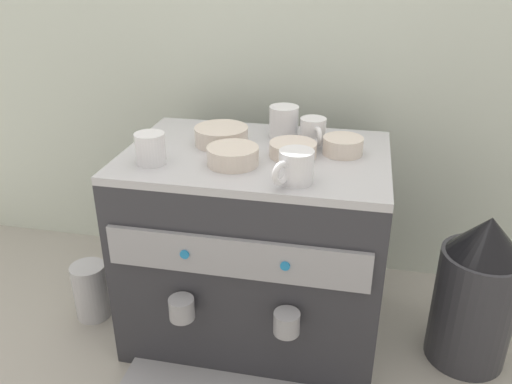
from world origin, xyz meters
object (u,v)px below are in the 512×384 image
object	(u,v)px
coffee_grinder	(476,293)
milk_pitcher	(91,291)
ceramic_bowl_1	(233,156)
ceramic_cup_3	(295,167)
ceramic_bowl_0	(343,146)
ceramic_bowl_2	(221,136)
ceramic_bowl_3	(293,150)
ceramic_cup_1	(283,122)
ceramic_cup_0	(313,131)
espresso_machine	(256,246)
ceramic_cup_2	(151,148)

from	to	relation	value
coffee_grinder	milk_pitcher	size ratio (longest dim) A/B	2.46
milk_pitcher	ceramic_bowl_1	bearing A→B (deg)	-3.59
ceramic_bowl_1	milk_pitcher	xyz separation A→B (m)	(-0.41, 0.03, -0.44)
coffee_grinder	ceramic_cup_3	bearing A→B (deg)	-162.01
ceramic_bowl_0	milk_pitcher	world-z (taller)	ceramic_bowl_0
ceramic_bowl_2	ceramic_bowl_3	xyz separation A→B (m)	(0.18, -0.04, -0.00)
milk_pitcher	ceramic_bowl_3	bearing A→B (deg)	5.18
ceramic_cup_1	ceramic_bowl_1	xyz separation A→B (m)	(-0.08, -0.20, -0.02)
ceramic_bowl_0	ceramic_cup_3	bearing A→B (deg)	-115.33
ceramic_bowl_0	ceramic_bowl_2	bearing A→B (deg)	178.56
ceramic_bowl_2	coffee_grinder	bearing A→B (deg)	-4.61
ceramic_cup_0	ceramic_bowl_1	size ratio (longest dim) A/B	0.82
espresso_machine	ceramic_bowl_2	distance (m)	0.29
ceramic_cup_3	ceramic_bowl_0	xyz separation A→B (m)	(0.09, 0.18, -0.02)
ceramic_cup_1	ceramic_bowl_0	xyz separation A→B (m)	(0.15, -0.09, -0.02)
ceramic_bowl_1	coffee_grinder	size ratio (longest dim) A/B	0.29
coffee_grinder	ceramic_cup_1	bearing A→B (deg)	165.15
ceramic_cup_2	coffee_grinder	size ratio (longest dim) A/B	0.26
ceramic_bowl_2	milk_pitcher	bearing A→B (deg)	-165.28
espresso_machine	ceramic_cup_3	size ratio (longest dim) A/B	6.07
ceramic_cup_0	ceramic_cup_3	bearing A→B (deg)	-92.85
ceramic_cup_3	coffee_grinder	world-z (taller)	ceramic_cup_3
ceramic_bowl_3	ceramic_bowl_0	bearing A→B (deg)	19.00
ceramic_cup_0	ceramic_bowl_2	distance (m)	0.22
ceramic_cup_3	ceramic_cup_0	bearing A→B (deg)	87.15
coffee_grinder	ceramic_cup_2	bearing A→B (deg)	-172.74
ceramic_bowl_1	ceramic_bowl_2	xyz separation A→B (m)	(-0.06, 0.12, 0.00)
ceramic_bowl_1	coffee_grinder	bearing A→B (deg)	6.93
espresso_machine	ceramic_bowl_2	size ratio (longest dim) A/B	4.75
ceramic_cup_1	milk_pitcher	xyz separation A→B (m)	(-0.49, -0.17, -0.46)
ceramic_bowl_3	ceramic_cup_3	bearing A→B (deg)	-80.48
ceramic_cup_3	ceramic_bowl_1	bearing A→B (deg)	154.81
espresso_machine	ceramic_cup_0	world-z (taller)	ceramic_cup_0
espresso_machine	ceramic_bowl_0	size ratio (longest dim) A/B	6.63
ceramic_bowl_1	milk_pitcher	bearing A→B (deg)	176.41
ceramic_cup_2	ceramic_bowl_2	size ratio (longest dim) A/B	0.79
ceramic_cup_3	milk_pitcher	bearing A→B (deg)	170.43
ceramic_cup_2	ceramic_bowl_2	distance (m)	0.19
ceramic_bowl_3	ceramic_bowl_2	bearing A→B (deg)	165.94
ceramic_cup_1	ceramic_cup_3	xyz separation A→B (m)	(0.07, -0.27, -0.01)
ceramic_bowl_1	milk_pitcher	size ratio (longest dim) A/B	0.71
ceramic_bowl_0	ceramic_bowl_1	size ratio (longest dim) A/B	0.81
ceramic_bowl_0	ceramic_bowl_1	world-z (taller)	same
ceramic_cup_2	ceramic_cup_3	distance (m)	0.32
milk_pitcher	ceramic_cup_2	bearing A→B (deg)	-12.42
ceramic_bowl_2	milk_pitcher	world-z (taller)	ceramic_bowl_2
ceramic_cup_1	coffee_grinder	world-z (taller)	ceramic_cup_1
ceramic_bowl_0	coffee_grinder	world-z (taller)	ceramic_bowl_0
coffee_grinder	milk_pitcher	bearing A→B (deg)	-177.49
ceramic_bowl_1	coffee_grinder	world-z (taller)	ceramic_bowl_1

